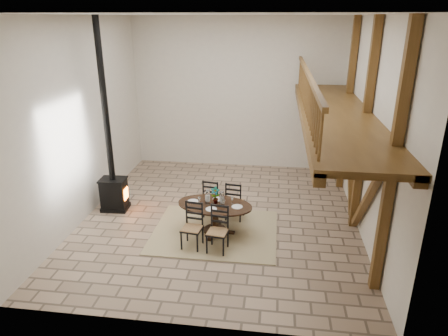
# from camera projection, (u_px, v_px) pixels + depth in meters

# --- Properties ---
(ground) EXTENTS (8.00, 8.00, 0.00)m
(ground) POSITION_uv_depth(u_px,v_px,m) (221.00, 217.00, 10.55)
(ground) COLOR tan
(ground) RESTS_ON ground
(room_shell) EXTENTS (7.02, 8.02, 5.01)m
(room_shell) POSITION_uv_depth(u_px,v_px,m) (270.00, 105.00, 9.33)
(room_shell) COLOR beige
(room_shell) RESTS_ON ground
(rug) EXTENTS (3.00, 2.50, 0.02)m
(rug) POSITION_uv_depth(u_px,v_px,m) (215.00, 231.00, 9.80)
(rug) COLOR tan
(rug) RESTS_ON ground
(dining_table) EXTENTS (1.96, 2.15, 1.17)m
(dining_table) POSITION_uv_depth(u_px,v_px,m) (215.00, 216.00, 9.66)
(dining_table) COLOR black
(dining_table) RESTS_ON ground
(wood_stove) EXTENTS (0.72, 0.57, 5.00)m
(wood_stove) POSITION_uv_depth(u_px,v_px,m) (112.00, 171.00, 10.56)
(wood_stove) COLOR black
(wood_stove) RESTS_ON ground
(log_basket) EXTENTS (0.46, 0.46, 0.38)m
(log_basket) POSITION_uv_depth(u_px,v_px,m) (116.00, 198.00, 11.24)
(log_basket) COLOR brown
(log_basket) RESTS_ON ground
(log_stack) EXTENTS (0.37, 0.38, 0.39)m
(log_stack) POSITION_uv_depth(u_px,v_px,m) (115.00, 197.00, 11.24)
(log_stack) COLOR tan
(log_stack) RESTS_ON ground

